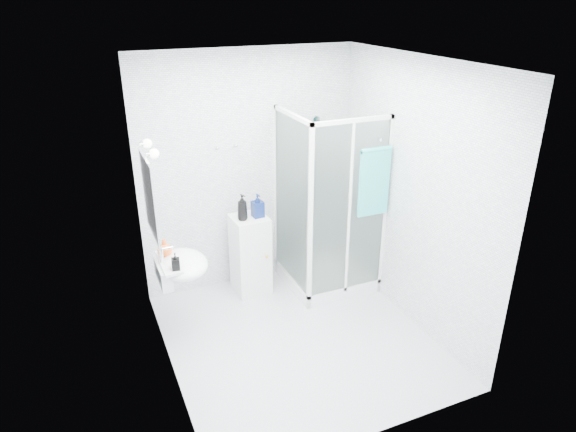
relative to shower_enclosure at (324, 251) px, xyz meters
name	(u,v)px	position (x,y,z in m)	size (l,w,h in m)	color
room	(299,216)	(-0.67, -0.77, 0.85)	(2.40, 2.60, 2.60)	white
shower_enclosure	(324,251)	(0.00, 0.00, 0.00)	(0.90, 0.95, 2.00)	white
wall_basin	(180,265)	(-1.66, -0.32, 0.35)	(0.46, 0.56, 0.35)	white
mirror	(149,197)	(-1.85, -0.32, 1.05)	(0.02, 0.60, 0.70)	white
vanity_lights	(150,148)	(-1.80, -0.32, 1.47)	(0.10, 0.40, 0.08)	silver
wall_hooks	(227,147)	(-0.92, 0.49, 1.17)	(0.23, 0.06, 0.03)	silver
storage_cabinet	(250,255)	(-0.78, 0.25, 0.00)	(0.38, 0.40, 0.90)	silver
hand_towel	(374,180)	(0.32, -0.40, 0.92)	(0.33, 0.05, 0.71)	#2EAFAC
shampoo_bottle_a	(242,207)	(-0.86, 0.22, 0.59)	(0.11, 0.11, 0.28)	black
shampoo_bottle_b	(258,206)	(-0.69, 0.23, 0.58)	(0.11, 0.12, 0.26)	navy
soap_dispenser_orange	(164,248)	(-1.76, -0.21, 0.50)	(0.13, 0.13, 0.17)	orange
soap_dispenser_black	(176,261)	(-1.72, -0.49, 0.49)	(0.07, 0.07, 0.16)	black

